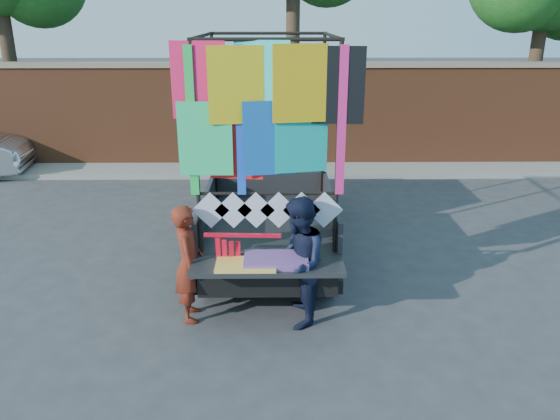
{
  "coord_description": "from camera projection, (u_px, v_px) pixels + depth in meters",
  "views": [
    {
      "loc": [
        0.51,
        -6.8,
        3.7
      ],
      "look_at": [
        0.58,
        0.02,
        1.25
      ],
      "focal_mm": 35.0,
      "sensor_mm": 36.0,
      "label": 1
    }
  ],
  "objects": [
    {
      "name": "ground",
      "position": [
        239.0,
        295.0,
        7.65
      ],
      "size": [
        90.0,
        90.0,
        0.0
      ],
      "primitive_type": "plane",
      "color": "#38383A",
      "rests_on": "ground"
    },
    {
      "name": "brick_wall",
      "position": [
        254.0,
        114.0,
        13.79
      ],
      "size": [
        30.0,
        0.45,
        2.61
      ],
      "color": "brown",
      "rests_on": "ground"
    },
    {
      "name": "curb",
      "position": [
        254.0,
        170.0,
        13.56
      ],
      "size": [
        30.0,
        1.2,
        0.12
      ],
      "primitive_type": "cube",
      "color": "gray",
      "rests_on": "ground"
    },
    {
      "name": "pickup_truck",
      "position": [
        269.0,
        187.0,
        9.48
      ],
      "size": [
        2.19,
        5.5,
        3.47
      ],
      "color": "black",
      "rests_on": "ground"
    },
    {
      "name": "woman",
      "position": [
        189.0,
        263.0,
        6.83
      ],
      "size": [
        0.43,
        0.6,
        1.53
      ],
      "primitive_type": "imported",
      "rotation": [
        0.0,
        0.0,
        1.69
      ],
      "color": "maroon",
      "rests_on": "ground"
    },
    {
      "name": "man",
      "position": [
        299.0,
        263.0,
        6.7
      ],
      "size": [
        0.66,
        0.83,
        1.66
      ],
      "primitive_type": "imported",
      "rotation": [
        0.0,
        0.0,
        -1.62
      ],
      "color": "#151B34",
      "rests_on": "ground"
    },
    {
      "name": "streamer_bundle",
      "position": [
        234.0,
        250.0,
        6.69
      ],
      "size": [
        0.95,
        0.09,
        0.65
      ],
      "color": "red",
      "rests_on": "ground"
    }
  ]
}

